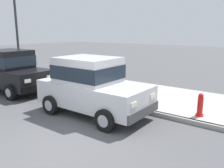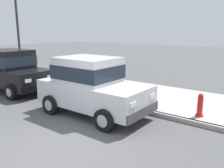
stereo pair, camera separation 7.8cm
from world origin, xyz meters
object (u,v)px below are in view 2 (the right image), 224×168
fire_hydrant (200,106)px  dog_white (135,88)px  car_silver_hatchback (91,85)px  car_black_hatchback (12,70)px  street_lamp (18,27)px

fire_hydrant → dog_white: bearing=73.0°
dog_white → car_silver_hatchback: bearing=176.0°
car_black_hatchback → fire_hydrant: (1.49, -7.96, -0.50)m
dog_white → street_lamp: size_ratio=0.17×
car_black_hatchback → street_lamp: bearing=47.8°
fire_hydrant → street_lamp: size_ratio=0.16×
car_silver_hatchback → fire_hydrant: bearing=-63.4°
dog_white → fire_hydrant: bearing=-107.0°
car_black_hatchback → dog_white: (2.37, -5.06, -0.55)m
car_silver_hatchback → car_black_hatchback: bearing=89.4°
car_silver_hatchback → fire_hydrant: (1.54, -3.07, -0.50)m
dog_white → street_lamp: 7.11m
car_silver_hatchback → dog_white: bearing=-4.0°
car_black_hatchback → fire_hydrant: car_black_hatchback is taller
car_black_hatchback → dog_white: car_black_hatchback is taller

